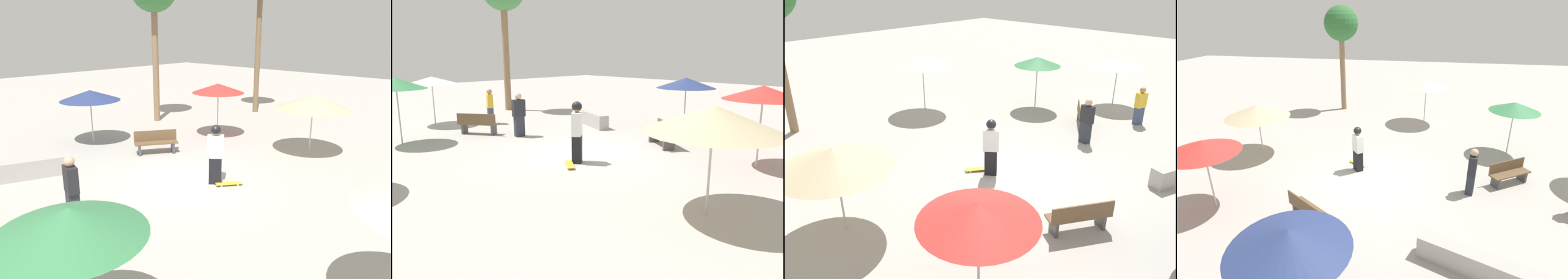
{
  "view_description": "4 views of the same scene",
  "coord_description": "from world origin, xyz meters",
  "views": [
    {
      "loc": [
        -7.57,
        -7.76,
        4.52
      ],
      "look_at": [
        0.19,
        -0.32,
        1.37
      ],
      "focal_mm": 35.0,
      "sensor_mm": 36.0,
      "label": 1
    },
    {
      "loc": [
        8.47,
        -8.22,
        3.2
      ],
      "look_at": [
        1.11,
        -0.83,
        0.79
      ],
      "focal_mm": 35.0,
      "sensor_mm": 36.0,
      "label": 2
    },
    {
      "loc": [
        8.38,
        6.27,
        5.87
      ],
      "look_at": [
        0.76,
        -1.06,
        1.14
      ],
      "focal_mm": 35.0,
      "sensor_mm": 36.0,
      "label": 3
    },
    {
      "loc": [
        -2.04,
        9.66,
        5.83
      ],
      "look_at": [
        0.04,
        -0.93,
        1.29
      ],
      "focal_mm": 28.0,
      "sensor_mm": 36.0,
      "label": 4
    }
  ],
  "objects": [
    {
      "name": "skater_main",
      "position": [
        0.59,
        -0.76,
        0.98
      ],
      "size": [
        0.51,
        0.54,
        1.82
      ],
      "rotation": [
        0.0,
        0.0,
        5.4
      ],
      "color": "black",
      "rests_on": "ground_plane"
    },
    {
      "name": "bystander_watching",
      "position": [
        -3.59,
        0.13,
        0.84
      ],
      "size": [
        0.35,
        0.5,
        1.68
      ],
      "rotation": [
        0.0,
        0.0,
        4.48
      ],
      "color": "#282D38",
      "rests_on": "ground_plane"
    },
    {
      "name": "ground_plane",
      "position": [
        0.0,
        0.0,
        0.0
      ],
      "size": [
        60.0,
        60.0,
        0.0
      ],
      "primitive_type": "plane",
      "color": "#ADA8A0"
    },
    {
      "name": "shade_umbrella_green",
      "position": [
        -5.52,
        -3.56,
        2.14
      ],
      "size": [
        2.06,
        2.06,
        2.34
      ],
      "color": "#B7B7BC",
      "rests_on": "ground_plane"
    },
    {
      "name": "bench_far",
      "position": [
        -5.02,
        -0.83,
        0.43
      ],
      "size": [
        1.58,
        1.25,
        0.85
      ],
      "rotation": [
        0.0,
        0.0,
        0.59
      ],
      "color": "#47474C",
      "rests_on": "ground_plane"
    },
    {
      "name": "shade_umbrella_white",
      "position": [
        -8.35,
        -1.11,
        1.97
      ],
      "size": [
        2.24,
        2.24,
        2.13
      ],
      "color": "#B7B7BC",
      "rests_on": "ground_plane"
    },
    {
      "name": "shade_umbrella_tan",
      "position": [
        5.12,
        -1.48,
        1.96
      ],
      "size": [
        2.68,
        2.68,
        2.22
      ],
      "color": "#B7B7BC",
      "rests_on": "ground_plane"
    },
    {
      "name": "bystander_far",
      "position": [
        -6.75,
        0.77,
        0.79
      ],
      "size": [
        0.49,
        0.38,
        1.58
      ],
      "rotation": [
        0.0,
        0.0,
        5.9
      ],
      "color": "#38476B",
      "rests_on": "ground_plane"
    },
    {
      "name": "skateboard",
      "position": [
        0.73,
        -1.19,
        0.06
      ],
      "size": [
        0.76,
        0.64,
        0.07
      ],
      "rotation": [
        0.0,
        0.0,
        5.65
      ],
      "color": "gold",
      "rests_on": "ground_plane"
    },
    {
      "name": "shade_umbrella_navy",
      "position": [
        0.32,
        5.59,
        1.97
      ],
      "size": [
        2.37,
        2.37,
        2.18
      ],
      "color": "#B7B7BC",
      "rests_on": "ground_plane"
    },
    {
      "name": "concrete_ledge",
      "position": [
        -3.4,
        3.8,
        0.3
      ],
      "size": [
        2.88,
        1.42,
        0.6
      ],
      "rotation": [
        0.0,
        0.0,
        2.78
      ],
      "color": "#A8A39E",
      "rests_on": "ground_plane"
    },
    {
      "name": "bench_near",
      "position": [
        1.23,
        2.72,
        0.43
      ],
      "size": [
        1.59,
        1.23,
        0.85
      ],
      "rotation": [
        0.0,
        0.0,
        2.57
      ],
      "color": "#47474C",
      "rests_on": "ground_plane"
    },
    {
      "name": "shade_umbrella_red",
      "position": [
        4.53,
        2.52,
        2.11
      ],
      "size": [
        2.18,
        2.18,
        2.31
      ],
      "color": "#B7B7BC",
      "rests_on": "ground_plane"
    }
  ]
}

